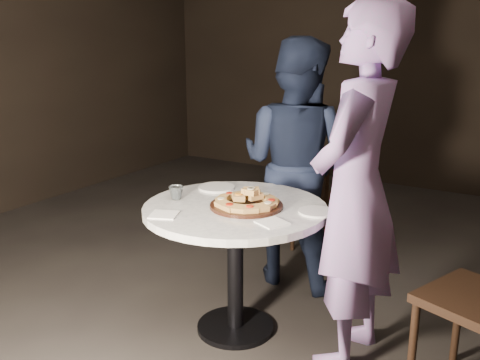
% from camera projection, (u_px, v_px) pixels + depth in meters
% --- Properties ---
extents(floor, '(7.00, 7.00, 0.00)m').
position_uv_depth(floor, '(244.00, 328.00, 3.05)').
color(floor, black).
rests_on(floor, ground).
extents(table, '(1.22, 1.22, 0.74)m').
position_uv_depth(table, '(235.00, 230.00, 2.88)').
color(table, black).
rests_on(table, ground).
extents(serving_board, '(0.42, 0.42, 0.02)m').
position_uv_depth(serving_board, '(246.00, 206.00, 2.82)').
color(serving_board, black).
rests_on(serving_board, table).
extents(focaccia_pile, '(0.35, 0.34, 0.09)m').
position_uv_depth(focaccia_pile, '(247.00, 199.00, 2.81)').
color(focaccia_pile, '#B28445').
rests_on(focaccia_pile, serving_board).
extents(plate_left, '(0.27, 0.27, 0.01)m').
position_uv_depth(plate_left, '(216.00, 187.00, 3.16)').
color(plate_left, white).
rests_on(plate_left, table).
extents(plate_right, '(0.20, 0.20, 0.01)m').
position_uv_depth(plate_right, '(316.00, 212.00, 2.73)').
color(plate_right, white).
rests_on(plate_right, table).
extents(water_glass, '(0.10, 0.10, 0.08)m').
position_uv_depth(water_glass, '(176.00, 193.00, 2.95)').
color(water_glass, silver).
rests_on(water_glass, table).
extents(napkin_near, '(0.17, 0.17, 0.01)m').
position_uv_depth(napkin_near, '(164.00, 215.00, 2.69)').
color(napkin_near, white).
rests_on(napkin_near, table).
extents(napkin_far, '(0.17, 0.17, 0.01)m').
position_uv_depth(napkin_far, '(272.00, 223.00, 2.58)').
color(napkin_far, white).
rests_on(napkin_far, table).
extents(chair_far, '(0.50, 0.51, 0.82)m').
position_uv_depth(chair_far, '(317.00, 194.00, 3.96)').
color(chair_far, black).
rests_on(chair_far, ground).
extents(diner_navy, '(0.80, 0.64, 1.61)m').
position_uv_depth(diner_navy, '(295.00, 164.00, 3.48)').
color(diner_navy, '#141C32').
rests_on(diner_navy, ground).
extents(diner_teal, '(0.43, 0.65, 1.79)m').
position_uv_depth(diner_teal, '(356.00, 191.00, 2.56)').
color(diner_teal, '#7E65A1').
rests_on(diner_teal, ground).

